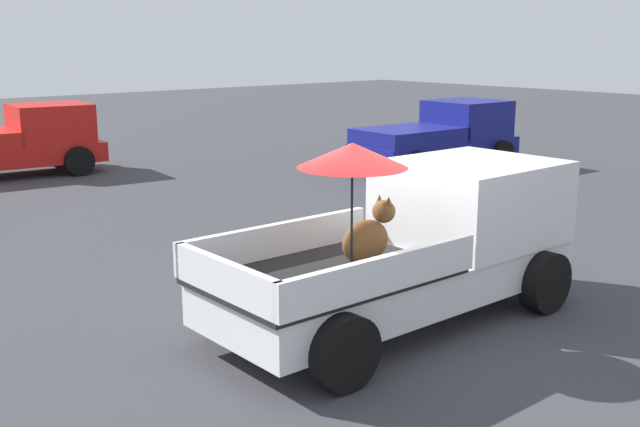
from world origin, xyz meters
TOP-DOWN VIEW (x-y plane):
  - ground_plane at (0.00, 0.00)m, footprint 80.00×80.00m
  - pickup_truck_main at (0.45, -0.01)m, footprint 5.06×2.27m
  - pickup_truck_red at (9.21, 7.19)m, footprint 4.88×2.35m
  - pickup_truck_far at (0.03, 13.65)m, footprint 4.97×2.59m

SIDE VIEW (x-z plane):
  - ground_plane at x=0.00m, z-range 0.00..0.00m
  - pickup_truck_red at x=9.21m, z-range -0.03..1.77m
  - pickup_truck_far at x=0.03m, z-range -0.03..1.77m
  - pickup_truck_main at x=0.45m, z-range -0.20..2.15m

